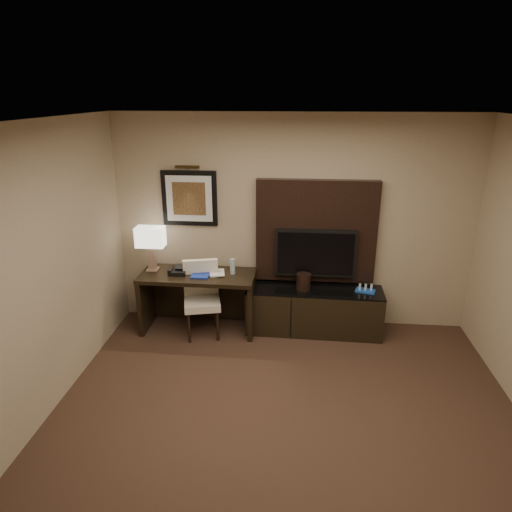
# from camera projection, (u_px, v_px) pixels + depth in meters

# --- Properties ---
(floor) EXTENTS (4.50, 5.00, 0.01)m
(floor) POSITION_uv_depth(u_px,v_px,m) (283.00, 457.00, 3.87)
(floor) COLOR #362218
(floor) RESTS_ON ground
(ceiling) EXTENTS (4.50, 5.00, 0.01)m
(ceiling) POSITION_uv_depth(u_px,v_px,m) (291.00, 127.00, 2.95)
(ceiling) COLOR silver
(ceiling) RESTS_ON wall_back
(wall_back) EXTENTS (4.50, 0.01, 2.70)m
(wall_back) POSITION_uv_depth(u_px,v_px,m) (292.00, 223.00, 5.75)
(wall_back) COLOR tan
(wall_back) RESTS_ON floor
(wall_left) EXTENTS (0.01, 5.00, 2.70)m
(wall_left) POSITION_uv_depth(u_px,v_px,m) (2.00, 302.00, 3.61)
(wall_left) COLOR tan
(wall_left) RESTS_ON floor
(desk) EXTENTS (1.45, 0.64, 0.77)m
(desk) POSITION_uv_depth(u_px,v_px,m) (199.00, 302.00, 5.83)
(desk) COLOR black
(desk) RESTS_ON floor
(credenza) EXTENTS (1.71, 0.51, 0.59)m
(credenza) POSITION_uv_depth(u_px,v_px,m) (314.00, 310.00, 5.81)
(credenza) COLOR black
(credenza) RESTS_ON floor
(tv_wall_panel) EXTENTS (1.50, 0.12, 1.30)m
(tv_wall_panel) POSITION_uv_depth(u_px,v_px,m) (316.00, 231.00, 5.70)
(tv_wall_panel) COLOR black
(tv_wall_panel) RESTS_ON wall_back
(tv) EXTENTS (1.00, 0.08, 0.60)m
(tv) POSITION_uv_depth(u_px,v_px,m) (315.00, 253.00, 5.69)
(tv) COLOR black
(tv) RESTS_ON tv_wall_panel
(artwork) EXTENTS (0.70, 0.04, 0.70)m
(artwork) POSITION_uv_depth(u_px,v_px,m) (190.00, 198.00, 5.74)
(artwork) COLOR black
(artwork) RESTS_ON wall_back
(picture_light) EXTENTS (0.04, 0.04, 0.30)m
(picture_light) POSITION_uv_depth(u_px,v_px,m) (187.00, 167.00, 5.57)
(picture_light) COLOR #3C2A13
(picture_light) RESTS_ON wall_back
(desk_chair) EXTENTS (0.54, 0.59, 0.91)m
(desk_chair) POSITION_uv_depth(u_px,v_px,m) (202.00, 302.00, 5.66)
(desk_chair) COLOR beige
(desk_chair) RESTS_ON floor
(table_lamp) EXTENTS (0.36, 0.24, 0.56)m
(table_lamp) POSITION_uv_depth(u_px,v_px,m) (151.00, 249.00, 5.73)
(table_lamp) COLOR #97735E
(table_lamp) RESTS_ON desk
(desk_phone) EXTENTS (0.22, 0.20, 0.11)m
(desk_phone) POSITION_uv_depth(u_px,v_px,m) (178.00, 270.00, 5.69)
(desk_phone) COLOR black
(desk_phone) RESTS_ON desk
(blue_folder) EXTENTS (0.23, 0.29, 0.02)m
(blue_folder) POSITION_uv_depth(u_px,v_px,m) (201.00, 274.00, 5.67)
(blue_folder) COLOR #172E97
(blue_folder) RESTS_ON desk
(book) EXTENTS (0.18, 0.06, 0.25)m
(book) POSITION_uv_depth(u_px,v_px,m) (209.00, 265.00, 5.65)
(book) COLOR #BDAE94
(book) RESTS_ON desk
(water_bottle) EXTENTS (0.08, 0.08, 0.19)m
(water_bottle) POSITION_uv_depth(u_px,v_px,m) (233.00, 266.00, 5.68)
(water_bottle) COLOR #ACBEC3
(water_bottle) RESTS_ON desk
(ice_bucket) EXTENTS (0.24, 0.24, 0.20)m
(ice_bucket) POSITION_uv_depth(u_px,v_px,m) (304.00, 282.00, 5.68)
(ice_bucket) COLOR black
(ice_bucket) RESTS_ON credenza
(minibar_tray) EXTENTS (0.27, 0.20, 0.08)m
(minibar_tray) POSITION_uv_depth(u_px,v_px,m) (366.00, 288.00, 5.63)
(minibar_tray) COLOR #1A4FAC
(minibar_tray) RESTS_ON credenza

